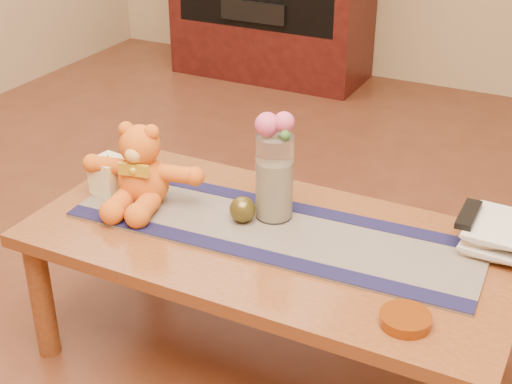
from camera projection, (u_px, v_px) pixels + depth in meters
The scene contains 26 objects.
floor at pixel (270, 357), 2.30m from camera, with size 5.50×5.50×0.00m, color #502617.
coffee_table_top at pixel (271, 242), 2.10m from camera, with size 1.40×0.70×0.04m, color brown.
table_leg_fl at pixel (42, 299), 2.23m from camera, with size 0.07×0.07×0.41m, color brown.
table_leg_bl at pixel (149, 215), 2.69m from camera, with size 0.07×0.07×0.41m, color brown.
table_leg_br at pixel (505, 311), 2.18m from camera, with size 0.07×0.07×0.41m, color brown.
persian_runner at pixel (273, 230), 2.11m from camera, with size 1.20×0.35×0.01m, color #1C163F.
runner_border_near at pixel (252, 253), 1.99m from camera, with size 1.20×0.06×0.00m, color #14133A.
runner_border_far at pixel (291, 206), 2.23m from camera, with size 1.20×0.06×0.00m, color #14133A.
teddy_bear at pixel (142, 165), 2.20m from camera, with size 0.36×0.30×0.25m, color orange, non-canonical shape.
pillar_candle at pixel (110, 176), 2.28m from camera, with size 0.10×0.10×0.12m, color #F6E7B5.
candle_wick at pixel (108, 157), 2.25m from camera, with size 0.00×0.00×0.01m, color black.
glass_vase at pixel (274, 177), 2.11m from camera, with size 0.11×0.11×0.26m, color silver.
potpourri_fill at pixel (274, 189), 2.13m from camera, with size 0.09×0.09×0.18m, color beige.
rose_left at pixel (267, 124), 2.04m from camera, with size 0.07×0.07×0.07m, color #D94C7E.
rose_right at pixel (284, 122), 2.03m from camera, with size 0.06×0.06×0.06m, color #D94C7E.
blue_flower_back at pixel (284, 123), 2.06m from camera, with size 0.04×0.04×0.04m, color #455397.
blue_flower_side at pixel (269, 125), 2.07m from camera, with size 0.04×0.04×0.04m, color #455397.
leaf_sprig at pixel (285, 135), 2.01m from camera, with size 0.03×0.03×0.03m, color #33662D.
bronze_ball at pixel (243, 209), 2.13m from camera, with size 0.08×0.08×0.08m, color #4E461A.
book_bottom at pixel (466, 236), 2.07m from camera, with size 0.17×0.22×0.02m, color beige.
book_lower at pixel (468, 231), 2.06m from camera, with size 0.16×0.22×0.02m, color beige.
book_upper at pixel (466, 223), 2.06m from camera, with size 0.17×0.22×0.02m, color beige.
book_top at pixel (470, 219), 2.04m from camera, with size 0.16×0.22×0.02m, color beige.
tv_remote at pixel (469, 214), 2.03m from camera, with size 0.04×0.16×0.02m, color black.
amber_dish at pixel (405, 319), 1.73m from camera, with size 0.12×0.12×0.03m, color #BF5914.
stereo_lower at pixel (262, 7), 4.42m from camera, with size 0.42×0.28×0.12m, color black.
Camera 1 is at (0.77, -1.61, 1.54)m, focal length 51.14 mm.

